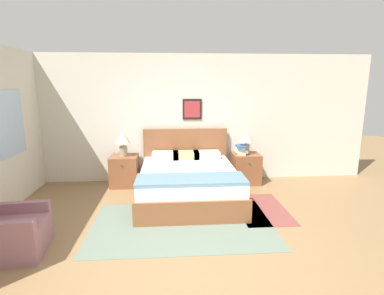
% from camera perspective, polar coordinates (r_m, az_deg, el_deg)
% --- Properties ---
extents(ground_plane, '(16.00, 16.00, 0.00)m').
position_cam_1_polar(ground_plane, '(3.71, -0.66, -20.59)').
color(ground_plane, olive).
extents(wall_back, '(7.97, 0.09, 2.60)m').
position_cam_1_polar(wall_back, '(6.22, -2.44, 5.51)').
color(wall_back, beige).
rests_on(wall_back, ground_plane).
extents(area_rug_main, '(2.60, 1.63, 0.01)m').
position_cam_1_polar(area_rug_main, '(4.47, -1.87, -14.51)').
color(area_rug_main, slate).
rests_on(area_rug_main, ground_plane).
extents(area_rug_bedside, '(0.78, 1.30, 0.01)m').
position_cam_1_polar(area_rug_bedside, '(5.12, 13.07, -11.28)').
color(area_rug_bedside, brown).
rests_on(area_rug_bedside, ground_plane).
extents(bed, '(1.72, 2.11, 1.10)m').
position_cam_1_polar(bed, '(5.35, -0.70, -6.56)').
color(bed, brown).
rests_on(bed, ground_plane).
extents(armchair, '(0.80, 0.76, 0.87)m').
position_cam_1_polar(armchair, '(4.29, -31.76, -13.47)').
color(armchair, '#8E606B').
rests_on(armchair, ground_plane).
extents(nightstand_near_window, '(0.54, 0.54, 0.61)m').
position_cam_1_polar(nightstand_near_window, '(6.15, -12.73, -4.33)').
color(nightstand_near_window, brown).
rests_on(nightstand_near_window, ground_plane).
extents(nightstand_by_door, '(0.54, 0.54, 0.61)m').
position_cam_1_polar(nightstand_by_door, '(6.27, 10.20, -3.90)').
color(nightstand_by_door, brown).
rests_on(nightstand_by_door, ground_plane).
extents(table_lamp_near_window, '(0.28, 0.28, 0.48)m').
position_cam_1_polar(table_lamp_near_window, '(5.99, -13.02, 1.32)').
color(table_lamp_near_window, gray).
rests_on(table_lamp_near_window, nightstand_near_window).
extents(table_lamp_by_door, '(0.28, 0.28, 0.48)m').
position_cam_1_polar(table_lamp_by_door, '(6.11, 10.28, 1.64)').
color(table_lamp_by_door, gray).
rests_on(table_lamp_by_door, nightstand_by_door).
extents(book_thick_bottom, '(0.21, 0.27, 0.04)m').
position_cam_1_polar(book_thick_bottom, '(6.11, 9.34, -1.12)').
color(book_thick_bottom, beige).
rests_on(book_thick_bottom, nightstand_by_door).
extents(book_hardcover_middle, '(0.23, 0.24, 0.04)m').
position_cam_1_polar(book_hardcover_middle, '(6.10, 9.35, -0.75)').
color(book_hardcover_middle, silver).
rests_on(book_hardcover_middle, book_thick_bottom).
extents(book_novel_upper, '(0.21, 0.24, 0.03)m').
position_cam_1_polar(book_novel_upper, '(6.10, 9.36, -0.46)').
color(book_novel_upper, silver).
rests_on(book_novel_upper, book_hardcover_middle).
extents(book_slim_near_top, '(0.19, 0.30, 0.04)m').
position_cam_1_polar(book_slim_near_top, '(6.09, 9.37, -0.14)').
color(book_slim_near_top, '#4C7551').
rests_on(book_slim_near_top, book_novel_upper).
extents(book_paperback_top, '(0.19, 0.27, 0.04)m').
position_cam_1_polar(book_paperback_top, '(6.08, 9.39, 0.24)').
color(book_paperback_top, '#335693').
rests_on(book_paperback_top, book_slim_near_top).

